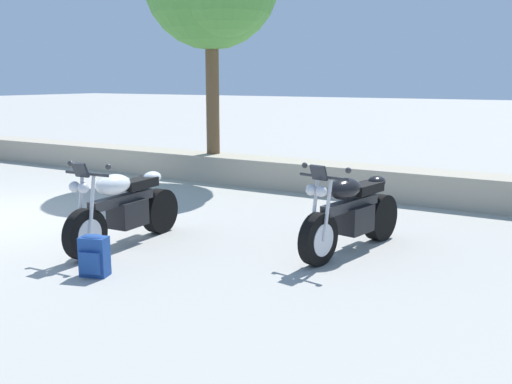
% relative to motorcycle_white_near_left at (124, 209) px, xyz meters
% --- Properties ---
extents(stone_wall, '(36.00, 0.80, 0.55)m').
position_rel_motorcycle_white_near_left_xyz_m(stone_wall, '(-2.88, 4.73, -0.21)').
color(stone_wall, '#A89E89').
rests_on(stone_wall, ground).
extents(motorcycle_white_near_left, '(0.67, 2.07, 1.18)m').
position_rel_motorcycle_white_near_left_xyz_m(motorcycle_white_near_left, '(0.00, 0.00, 0.00)').
color(motorcycle_white_near_left, black).
rests_on(motorcycle_white_near_left, ground).
extents(motorcycle_black_centre, '(0.71, 2.06, 1.18)m').
position_rel_motorcycle_white_near_left_xyz_m(motorcycle_black_centre, '(2.63, 1.23, 0.00)').
color(motorcycle_black_centre, black).
rests_on(motorcycle_black_centre, ground).
extents(rider_backpack, '(0.34, 0.32, 0.47)m').
position_rel_motorcycle_white_near_left_xyz_m(rider_backpack, '(0.57, -1.07, -0.24)').
color(rider_backpack, navy).
rests_on(rider_backpack, ground).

